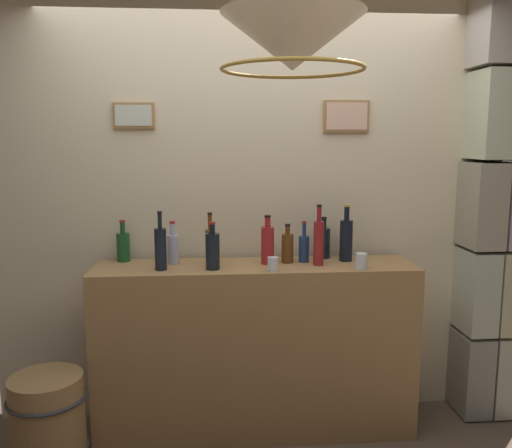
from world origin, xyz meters
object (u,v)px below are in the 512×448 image
(liquor_bottle_brandy, at_px, (319,241))
(liquor_bottle_gin, at_px, (173,247))
(liquor_bottle_rum, at_px, (304,247))
(liquor_bottle_rye, at_px, (210,245))
(liquor_bottle_mezcal, at_px, (287,247))
(liquor_bottle_vermouth, at_px, (123,246))
(pendant_lamp, at_px, (293,44))
(liquor_bottle_scotch, at_px, (161,248))
(glass_tumbler_rocks, at_px, (273,264))
(glass_tumbler_highball, at_px, (361,261))
(liquor_bottle_vodka, at_px, (346,239))
(liquor_bottle_amaro, at_px, (268,244))
(liquor_bottle_bourbon, at_px, (213,250))
(liquor_bottle_whiskey, at_px, (324,242))
(wooden_barrel, at_px, (48,423))

(liquor_bottle_brandy, height_order, liquor_bottle_gin, liquor_bottle_brandy)
(liquor_bottle_rum, height_order, liquor_bottle_rye, liquor_bottle_rye)
(liquor_bottle_mezcal, height_order, liquor_bottle_vermouth, liquor_bottle_vermouth)
(liquor_bottle_rum, bearing_deg, pendant_lamp, -103.24)
(liquor_bottle_rum, distance_m, liquor_bottle_rye, 0.56)
(liquor_bottle_rum, bearing_deg, liquor_bottle_vermouth, 174.64)
(liquor_bottle_scotch, bearing_deg, glass_tumbler_rocks, -6.50)
(liquor_bottle_scotch, bearing_deg, liquor_bottle_mezcal, 9.47)
(liquor_bottle_rum, distance_m, glass_tumbler_highball, 0.36)
(liquor_bottle_vodka, bearing_deg, glass_tumbler_rocks, -155.55)
(liquor_bottle_rye, relative_size, liquor_bottle_gin, 1.20)
(liquor_bottle_rum, relative_size, glass_tumbler_rocks, 3.18)
(liquor_bottle_rum, relative_size, liquor_bottle_amaro, 0.86)
(liquor_bottle_gin, bearing_deg, glass_tumbler_highball, -11.65)
(liquor_bottle_bourbon, height_order, liquor_bottle_vodka, liquor_bottle_vodka)
(liquor_bottle_whiskey, xyz_separation_m, pendant_lamp, (-0.35, -1.00, 1.00))
(pendant_lamp, bearing_deg, liquor_bottle_gin, 121.59)
(liquor_bottle_bourbon, distance_m, glass_tumbler_highball, 0.84)
(liquor_bottle_whiskey, bearing_deg, liquor_bottle_mezcal, -155.46)
(liquor_bottle_gin, xyz_separation_m, glass_tumbler_highball, (1.07, -0.22, -0.05))
(liquor_bottle_vodka, bearing_deg, liquor_bottle_whiskey, 142.03)
(liquor_bottle_brandy, height_order, liquor_bottle_vodka, liquor_bottle_brandy)
(liquor_bottle_amaro, distance_m, liquor_bottle_vodka, 0.48)
(liquor_bottle_whiskey, bearing_deg, liquor_bottle_vodka, -37.97)
(glass_tumbler_highball, bearing_deg, liquor_bottle_amaro, 161.80)
(liquor_bottle_whiskey, distance_m, liquor_bottle_rye, 0.70)
(liquor_bottle_rye, relative_size, glass_tumbler_highball, 3.38)
(liquor_bottle_rye, xyz_separation_m, liquor_bottle_vodka, (0.81, 0.01, 0.02))
(liquor_bottle_rye, bearing_deg, glass_tumbler_highball, -13.28)
(wooden_barrel, bearing_deg, liquor_bottle_rum, 14.70)
(liquor_bottle_rum, relative_size, liquor_bottle_vodka, 0.72)
(glass_tumbler_highball, height_order, wooden_barrel, glass_tumbler_highball)
(liquor_bottle_bourbon, bearing_deg, liquor_bottle_scotch, 178.80)
(liquor_bottle_bourbon, relative_size, liquor_bottle_amaro, 0.93)
(liquor_bottle_mezcal, distance_m, glass_tumbler_rocks, 0.23)
(liquor_bottle_rum, distance_m, liquor_bottle_gin, 0.78)
(liquor_bottle_bourbon, xyz_separation_m, liquor_bottle_rye, (-0.01, 0.14, 0.01))
(liquor_bottle_bourbon, xyz_separation_m, liquor_bottle_scotch, (-0.29, 0.01, 0.02))
(pendant_lamp, bearing_deg, liquor_bottle_scotch, 129.03)
(liquor_bottle_bourbon, distance_m, liquor_bottle_gin, 0.28)
(liquor_bottle_brandy, distance_m, glass_tumbler_highball, 0.27)
(wooden_barrel, bearing_deg, liquor_bottle_brandy, 10.82)
(liquor_bottle_rum, distance_m, liquor_bottle_amaro, 0.23)
(liquor_bottle_scotch, bearing_deg, liquor_bottle_whiskey, 13.41)
(liquor_bottle_amaro, relative_size, liquor_bottle_vodka, 0.85)
(liquor_bottle_whiskey, relative_size, pendant_lamp, 0.44)
(liquor_bottle_rye, bearing_deg, liquor_bottle_gin, 174.85)
(liquor_bottle_amaro, bearing_deg, wooden_barrel, -164.15)
(liquor_bottle_brandy, height_order, liquor_bottle_amaro, liquor_bottle_brandy)
(liquor_bottle_rye, xyz_separation_m, glass_tumbler_rocks, (0.35, -0.20, -0.08))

